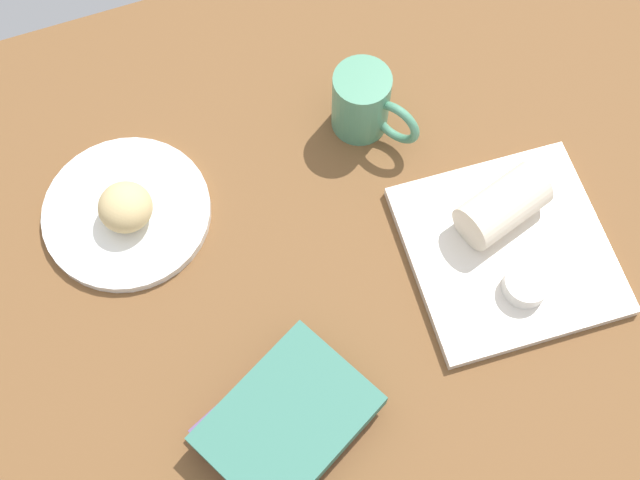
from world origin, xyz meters
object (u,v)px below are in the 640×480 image
Objects in this scene: scone_pastry at (125,207)px; sauce_cup at (526,284)px; round_plate at (127,213)px; breakfast_wrap at (503,206)px; coffee_mug at (364,103)px; square_plate at (508,250)px; book_stack at (285,422)px.

scone_pastry reaches higher than sauce_cup.
breakfast_wrap reaches higher than round_plate.
round_plate is 1.86× the size of coffee_mug.
square_plate is at bearing 154.70° from scone_pastry.
round_plate is 0.95× the size of book_stack.
sauce_cup is at bearing 108.21° from coffee_mug.
sauce_cup is 10.49cm from breakfast_wrap.
coffee_mug is at bearing -66.70° from square_plate.
breakfast_wrap is at bearing -96.51° from sauce_cup.
scone_pastry is 34.49cm from book_stack.
scone_pastry is (-0.28, 1.06, 3.49)cm from round_plate.
coffee_mug is (11.22, -20.29, 0.51)cm from breakfast_wrap.
coffee_mug reaches higher than breakfast_wrap.
coffee_mug is (-34.62, -2.49, 4.61)cm from round_plate.
breakfast_wrap is (-0.52, -4.56, 3.99)cm from square_plate.
breakfast_wrap reaches higher than book_stack.
sauce_cup reaches higher than square_plate.
sauce_cup is at bearing 148.69° from scone_pastry.
breakfast_wrap is 0.96× the size of coffee_mug.
round_plate is 35.01cm from coffee_mug.
book_stack is (-10.62, 33.93, 1.95)cm from round_plate.
scone_pastry is 0.28× the size of square_plate.
book_stack is (34.70, 11.57, 1.85)cm from square_plate.
coffee_mug reaches higher than square_plate.
round_plate is at bearing -72.62° from book_stack.
scone_pastry is at bearing -25.30° from square_plate.
breakfast_wrap reaches higher than square_plate.
square_plate is (-45.04, 21.29, -3.39)cm from scone_pastry.
scone_pastry is 0.30× the size of book_stack.
sauce_cup is at bearing 83.49° from square_plate.
book_stack is at bearing 107.46° from scone_pastry.
scone_pastry is 1.23× the size of sauce_cup.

